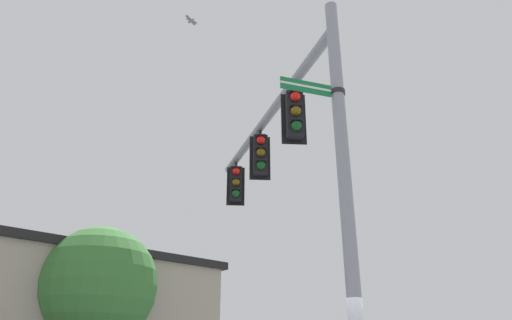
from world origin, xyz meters
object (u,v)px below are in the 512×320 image
Objects in this scene: traffic_light_nearest_pole at (295,114)px; bird_flying at (191,21)px; traffic_light_mid_inner at (260,155)px; traffic_light_mid_outer at (236,184)px; street_name_sign at (321,90)px.

traffic_light_nearest_pole is 3.63× the size of bird_flying.
traffic_light_mid_inner is 2.26m from traffic_light_mid_outer.
traffic_light_mid_outer is at bearing -75.32° from traffic_light_nearest_pole.
traffic_light_mid_inner is at bearing 165.98° from bird_flying.
street_name_sign is at bearing 100.24° from traffic_light_mid_inner.
traffic_light_nearest_pole is at bearing 104.68° from traffic_light_mid_outer.
bird_flying is (2.79, -4.59, 5.16)m from street_name_sign.
bird_flying is (2.05, -0.51, 4.62)m from traffic_light_mid_inner.
traffic_light_mid_outer is at bearing -78.19° from street_name_sign.
traffic_light_nearest_pole is 1.97m from street_name_sign.
street_name_sign is (-0.74, 4.07, -0.54)m from traffic_light_mid_inner.
traffic_light_nearest_pole reaches higher than street_name_sign.
street_name_sign is (-0.16, 1.89, -0.54)m from traffic_light_nearest_pole.
bird_flying reaches higher than traffic_light_mid_inner.
traffic_light_mid_outer is at bearing -131.45° from bird_flying.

